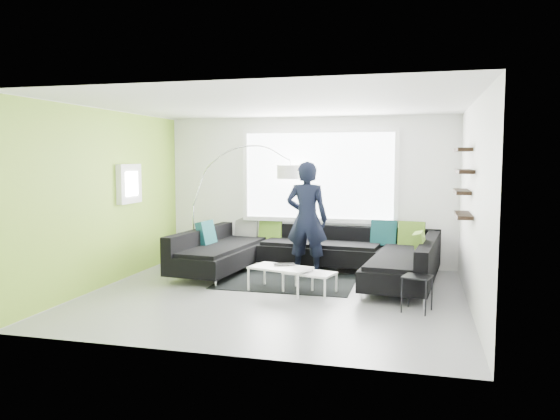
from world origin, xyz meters
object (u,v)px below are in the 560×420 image
(coffee_table, at_px, (295,280))
(side_table, at_px, (417,294))
(sectional_sofa, at_px, (308,255))
(arc_lamp, at_px, (193,206))
(laptop, at_px, (285,265))
(person, at_px, (307,219))

(coffee_table, distance_m, side_table, 1.91)
(sectional_sofa, height_order, side_table, sectional_sofa)
(sectional_sofa, relative_size, coffee_table, 3.78)
(arc_lamp, xyz_separation_m, side_table, (4.13, -2.17, -0.90))
(laptop, bearing_deg, person, 60.22)
(side_table, bearing_deg, coffee_table, 160.71)
(side_table, xyz_separation_m, person, (-1.87, 1.84, 0.75))
(person, height_order, laptop, person)
(coffee_table, xyz_separation_m, arc_lamp, (-2.32, 1.54, 0.95))
(coffee_table, distance_m, person, 1.45)
(laptop, bearing_deg, arc_lamp, 121.61)
(sectional_sofa, relative_size, arc_lamp, 1.93)
(sectional_sofa, xyz_separation_m, side_table, (1.81, -1.64, -0.15))
(arc_lamp, bearing_deg, coffee_table, -35.22)
(person, bearing_deg, side_table, 136.88)
(arc_lamp, xyz_separation_m, person, (2.26, -0.33, -0.15))
(arc_lamp, bearing_deg, laptop, -35.96)
(coffee_table, relative_size, side_table, 2.41)
(side_table, bearing_deg, laptop, 160.30)
(sectional_sofa, distance_m, laptop, 0.94)
(sectional_sofa, xyz_separation_m, coffee_table, (0.00, -1.00, -0.21))
(coffee_table, relative_size, arc_lamp, 0.51)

